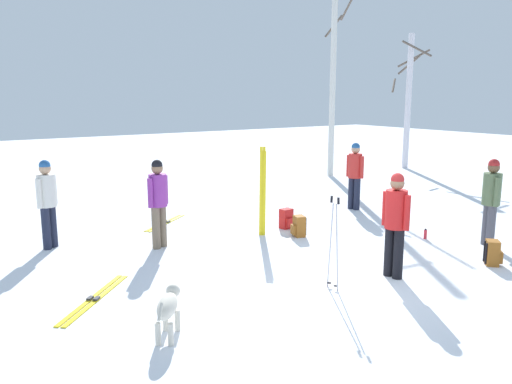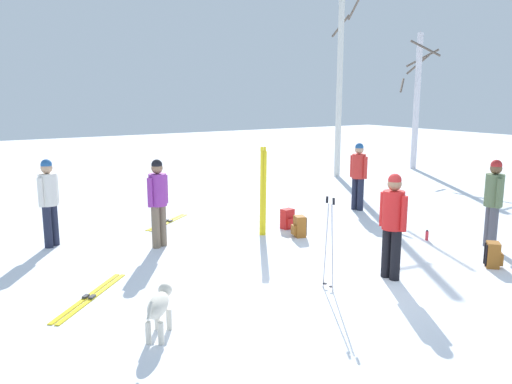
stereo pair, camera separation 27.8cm
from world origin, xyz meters
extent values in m
plane|color=white|center=(0.00, 0.00, 0.00)|extent=(60.00, 60.00, 0.00)
cylinder|color=#1E2338|center=(-3.48, 4.49, 0.41)|extent=(0.16, 0.16, 0.82)
cylinder|color=#1E2338|center=(-3.34, 4.60, 0.41)|extent=(0.16, 0.16, 0.82)
cylinder|color=silver|center=(-3.41, 4.55, 1.13)|extent=(0.34, 0.34, 0.62)
sphere|color=tan|center=(-3.41, 4.55, 1.55)|extent=(0.22, 0.22, 0.22)
sphere|color=#265999|center=(-3.41, 4.55, 1.61)|extent=(0.21, 0.21, 0.21)
cylinder|color=silver|center=(-3.58, 4.41, 1.11)|extent=(0.10, 0.10, 0.56)
cylinder|color=silver|center=(-3.25, 4.68, 1.11)|extent=(0.10, 0.10, 0.56)
cylinder|color=#1E2338|center=(3.89, 3.65, 0.41)|extent=(0.16, 0.16, 0.82)
cylinder|color=#1E2338|center=(3.86, 3.83, 0.41)|extent=(0.16, 0.16, 0.82)
cylinder|color=red|center=(3.88, 3.74, 1.13)|extent=(0.34, 0.34, 0.62)
sphere|color=tan|center=(3.88, 3.74, 1.55)|extent=(0.22, 0.22, 0.22)
sphere|color=#265999|center=(3.88, 3.74, 1.61)|extent=(0.21, 0.21, 0.21)
cylinder|color=red|center=(3.91, 3.53, 1.11)|extent=(0.10, 0.10, 0.56)
cylinder|color=red|center=(3.85, 3.95, 1.11)|extent=(0.10, 0.10, 0.56)
cylinder|color=#72604C|center=(-1.72, 3.36, 0.41)|extent=(0.16, 0.16, 0.82)
cylinder|color=#72604C|center=(-1.56, 3.44, 0.41)|extent=(0.16, 0.16, 0.82)
cylinder|color=purple|center=(-1.64, 3.40, 1.13)|extent=(0.34, 0.34, 0.62)
sphere|color=#997051|center=(-1.64, 3.40, 1.55)|extent=(0.22, 0.22, 0.22)
sphere|color=black|center=(-1.64, 3.40, 1.61)|extent=(0.21, 0.21, 0.21)
cylinder|color=purple|center=(-1.83, 3.31, 1.11)|extent=(0.10, 0.10, 0.56)
cylinder|color=purple|center=(-1.45, 3.49, 1.11)|extent=(0.10, 0.10, 0.56)
cylinder|color=#4C4C56|center=(3.80, 0.00, 0.41)|extent=(0.16, 0.16, 0.82)
cylinder|color=#4C4C56|center=(3.70, -0.15, 0.41)|extent=(0.16, 0.16, 0.82)
cylinder|color=#566B47|center=(3.75, -0.08, 1.13)|extent=(0.34, 0.34, 0.62)
sphere|color=brown|center=(3.75, -0.08, 1.55)|extent=(0.22, 0.22, 0.22)
sphere|color=#B22626|center=(3.75, -0.08, 1.61)|extent=(0.21, 0.21, 0.21)
cylinder|color=#566B47|center=(3.87, 0.10, 1.11)|extent=(0.10, 0.10, 0.56)
cylinder|color=#566B47|center=(3.64, -0.26, 1.11)|extent=(0.10, 0.10, 0.56)
cylinder|color=black|center=(0.85, -0.34, 0.41)|extent=(0.16, 0.16, 0.82)
cylinder|color=black|center=(0.84, -0.16, 0.41)|extent=(0.16, 0.16, 0.82)
cylinder|color=red|center=(0.85, -0.25, 1.13)|extent=(0.34, 0.34, 0.62)
sphere|color=#997051|center=(0.85, -0.25, 1.55)|extent=(0.22, 0.22, 0.22)
sphere|color=#B22626|center=(0.85, -0.25, 1.61)|extent=(0.21, 0.21, 0.21)
cylinder|color=red|center=(0.86, -0.46, 1.11)|extent=(0.10, 0.10, 0.56)
cylinder|color=red|center=(0.83, -0.04, 1.11)|extent=(0.10, 0.10, 0.56)
ellipsoid|color=beige|center=(-3.09, -0.18, 0.41)|extent=(0.54, 0.61, 0.26)
sphere|color=beige|center=(-2.89, 0.09, 0.48)|extent=(0.18, 0.18, 0.18)
ellipsoid|color=beige|center=(-2.85, 0.14, 0.46)|extent=(0.11, 0.12, 0.06)
cylinder|color=beige|center=(-3.30, -0.46, 0.49)|extent=(0.14, 0.17, 0.17)
cylinder|color=beige|center=(-3.03, 0.02, 0.14)|extent=(0.07, 0.07, 0.28)
cylinder|color=beige|center=(-2.91, -0.07, 0.14)|extent=(0.07, 0.07, 0.28)
cylinder|color=beige|center=(-3.27, -0.29, 0.14)|extent=(0.07, 0.07, 0.28)
cylinder|color=beige|center=(-3.15, -0.38, 0.14)|extent=(0.07, 0.07, 0.28)
cube|color=yellow|center=(0.53, 2.99, 0.89)|extent=(0.08, 0.07, 1.78)
cube|color=yellow|center=(0.53, 2.99, 1.82)|extent=(0.06, 0.05, 0.10)
cube|color=yellow|center=(0.48, 3.02, 0.89)|extent=(0.08, 0.07, 1.78)
cube|color=yellow|center=(0.48, 3.02, 1.82)|extent=(0.06, 0.05, 0.10)
cube|color=yellow|center=(-0.74, 5.07, 0.01)|extent=(1.35, 1.07, 0.02)
cube|color=#333338|center=(-0.70, 5.10, 0.03)|extent=(0.13, 0.12, 0.03)
cube|color=yellow|center=(-0.80, 5.14, 0.01)|extent=(1.35, 1.07, 0.02)
cube|color=#333338|center=(-0.76, 5.18, 0.03)|extent=(0.13, 0.12, 0.03)
cube|color=yellow|center=(-3.51, 1.57, 0.01)|extent=(1.38, 1.44, 0.02)
cube|color=#333338|center=(-3.54, 1.53, 0.03)|extent=(0.13, 0.13, 0.03)
cube|color=yellow|center=(-3.44, 1.50, 0.01)|extent=(1.38, 1.44, 0.02)
cube|color=#333338|center=(-3.47, 1.46, 0.03)|extent=(0.13, 0.13, 0.03)
cylinder|color=#B2B2BC|center=(-0.32, -0.02, 0.67)|extent=(0.02, 0.10, 1.34)
cylinder|color=black|center=(-0.32, -0.02, 1.39)|extent=(0.04, 0.04, 0.10)
cylinder|color=black|center=(-0.32, -0.02, 0.07)|extent=(0.07, 0.07, 0.01)
cylinder|color=#B2B2BC|center=(-0.32, -0.17, 0.67)|extent=(0.02, 0.10, 1.34)
cylinder|color=black|center=(-0.32, -0.17, 1.39)|extent=(0.04, 0.04, 0.10)
cylinder|color=black|center=(-0.32, -0.17, 0.07)|extent=(0.07, 0.07, 0.01)
cube|color=red|center=(1.27, 3.19, 0.22)|extent=(0.28, 0.23, 0.44)
cube|color=red|center=(1.28, 3.06, 0.15)|extent=(0.20, 0.08, 0.20)
cube|color=black|center=(1.19, 3.29, 0.22)|extent=(0.04, 0.03, 0.37)
cube|color=black|center=(1.33, 3.31, 0.22)|extent=(0.04, 0.03, 0.37)
cube|color=#99591E|center=(1.10, 2.51, 0.22)|extent=(0.27, 0.31, 0.44)
cube|color=#99591E|center=(0.97, 2.55, 0.15)|extent=(0.12, 0.20, 0.20)
cube|color=black|center=(1.23, 2.54, 0.22)|extent=(0.03, 0.04, 0.37)
cube|color=black|center=(1.18, 2.40, 0.22)|extent=(0.03, 0.04, 0.37)
cube|color=#99591E|center=(2.74, -0.80, 0.22)|extent=(0.33, 0.32, 0.44)
cube|color=#99591E|center=(2.83, -0.90, 0.15)|extent=(0.18, 0.18, 0.20)
cube|color=black|center=(2.60, -0.77, 0.22)|extent=(0.04, 0.04, 0.37)
cube|color=black|center=(2.71, -0.67, 0.22)|extent=(0.04, 0.04, 0.37)
cylinder|color=red|center=(3.13, 0.91, 0.09)|extent=(0.06, 0.06, 0.19)
cylinder|color=black|center=(3.13, 0.91, 0.20)|extent=(0.04, 0.04, 0.02)
cylinder|color=silver|center=(7.07, 8.19, 3.78)|extent=(0.21, 0.21, 7.56)
cylinder|color=brown|center=(7.65, 8.05, 6.01)|extent=(0.36, 1.21, 1.05)
cylinder|color=brown|center=(7.24, 8.42, 5.23)|extent=(0.54, 0.43, 0.76)
cylinder|color=silver|center=(10.87, 8.01, 2.59)|extent=(0.23, 0.23, 5.19)
cylinder|color=brown|center=(11.15, 8.30, 4.04)|extent=(0.67, 0.64, 0.76)
cylinder|color=brown|center=(10.60, 7.51, 4.57)|extent=(1.07, 0.64, 0.60)
cylinder|color=brown|center=(11.40, 8.30, 4.29)|extent=(0.67, 1.12, 0.68)
cylinder|color=brown|center=(10.52, 8.47, 3.24)|extent=(0.98, 0.80, 0.57)
camera|label=1|loc=(-5.48, -5.67, 2.95)|focal=36.29mm
camera|label=2|loc=(-5.25, -5.82, 2.95)|focal=36.29mm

